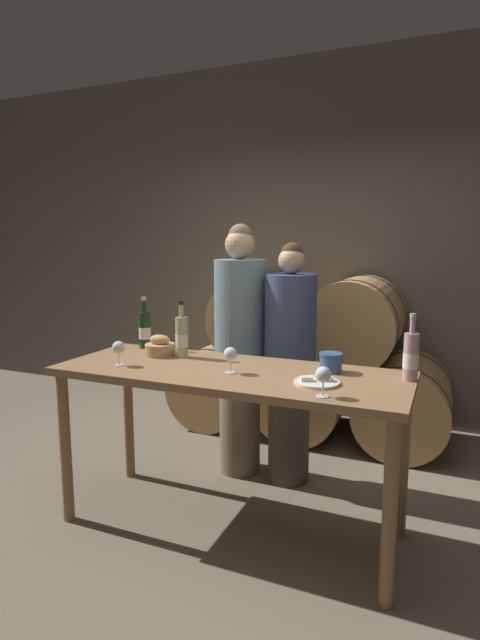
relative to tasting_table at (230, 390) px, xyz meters
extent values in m
plane|color=#726654|center=(0.00, 0.00, -0.80)|extent=(10.00, 10.00, 0.00)
cube|color=#60594F|center=(0.00, 2.13, 0.80)|extent=(10.00, 0.12, 3.20)
cylinder|color=tan|center=(-0.79, 1.58, -0.45)|extent=(0.69, 0.86, 0.69)
cylinder|color=#2D2D33|center=(-0.79, 1.31, -0.45)|extent=(0.71, 0.02, 0.71)
cylinder|color=#2D2D33|center=(-0.79, 1.86, -0.45)|extent=(0.71, 0.02, 0.71)
cylinder|color=tan|center=(0.00, 1.58, -0.45)|extent=(0.69, 0.86, 0.69)
cylinder|color=#2D2D33|center=(0.00, 1.31, -0.45)|extent=(0.71, 0.02, 0.71)
cylinder|color=#2D2D33|center=(0.00, 1.86, -0.45)|extent=(0.71, 0.02, 0.71)
cylinder|color=tan|center=(0.79, 1.58, -0.45)|extent=(0.69, 0.86, 0.69)
cylinder|color=#2D2D33|center=(0.79, 1.31, -0.45)|extent=(0.71, 0.02, 0.71)
cylinder|color=#2D2D33|center=(0.79, 1.86, -0.45)|extent=(0.71, 0.02, 0.71)
cylinder|color=tan|center=(-0.39, 1.58, 0.17)|extent=(0.69, 0.86, 0.69)
cylinder|color=#2D2D33|center=(-0.39, 1.31, 0.17)|extent=(0.71, 0.02, 0.71)
cylinder|color=#2D2D33|center=(-0.39, 1.86, 0.17)|extent=(0.71, 0.02, 0.71)
cylinder|color=tan|center=(0.39, 1.58, 0.17)|extent=(0.69, 0.86, 0.69)
cylinder|color=#2D2D33|center=(0.39, 1.31, 0.17)|extent=(0.71, 0.02, 0.71)
cylinder|color=#2D2D33|center=(0.39, 1.86, 0.17)|extent=(0.71, 0.02, 0.71)
cylinder|color=olive|center=(-0.89, -0.30, -0.36)|extent=(0.06, 0.06, 0.87)
cylinder|color=olive|center=(0.89, -0.30, -0.36)|extent=(0.06, 0.06, 0.87)
cylinder|color=olive|center=(-0.89, 0.30, -0.36)|extent=(0.06, 0.06, 0.87)
cylinder|color=olive|center=(0.89, 0.30, -0.36)|extent=(0.06, 0.06, 0.87)
cube|color=olive|center=(0.00, 0.00, 0.09)|extent=(1.90, 0.72, 0.04)
cylinder|color=#756651|center=(-0.23, 0.68, -0.39)|extent=(0.28, 0.28, 0.83)
cylinder|color=gray|center=(-0.23, 0.68, 0.35)|extent=(0.34, 0.34, 0.65)
sphere|color=tan|center=(-0.23, 0.68, 0.78)|extent=(0.20, 0.20, 0.20)
sphere|color=#75604C|center=(-0.23, 0.69, 0.83)|extent=(0.16, 0.16, 0.16)
cylinder|color=#4C4238|center=(0.13, 0.68, -0.41)|extent=(0.27, 0.27, 0.78)
cylinder|color=#3D4C75|center=(0.13, 0.68, 0.28)|extent=(0.33, 0.33, 0.61)
sphere|color=tan|center=(0.13, 0.68, 0.68)|extent=(0.17, 0.17, 0.17)
sphere|color=#47331E|center=(0.13, 0.69, 0.72)|extent=(0.14, 0.14, 0.14)
cylinder|color=#193819|center=(-0.73, 0.30, 0.23)|extent=(0.07, 0.07, 0.23)
cylinder|color=#193819|center=(-0.73, 0.30, 0.39)|extent=(0.03, 0.03, 0.08)
cylinder|color=#B7B7BC|center=(-0.73, 0.30, 0.44)|extent=(0.03, 0.03, 0.02)
cylinder|color=white|center=(-0.73, 0.30, 0.21)|extent=(0.08, 0.08, 0.07)
cylinder|color=#ADBC7F|center=(-0.38, 0.16, 0.23)|extent=(0.07, 0.07, 0.24)
cylinder|color=#ADBC7F|center=(-0.38, 0.16, 0.39)|extent=(0.03, 0.03, 0.08)
cylinder|color=black|center=(-0.38, 0.16, 0.44)|extent=(0.03, 0.03, 0.02)
cylinder|color=white|center=(-0.38, 0.16, 0.22)|extent=(0.08, 0.08, 0.08)
cylinder|color=#BC8E93|center=(0.91, 0.16, 0.23)|extent=(0.07, 0.07, 0.24)
cylinder|color=#BC8E93|center=(0.91, 0.16, 0.39)|extent=(0.03, 0.03, 0.08)
cylinder|color=#B7B7BC|center=(0.91, 0.16, 0.44)|extent=(0.03, 0.03, 0.02)
cylinder|color=white|center=(0.91, 0.16, 0.21)|extent=(0.08, 0.08, 0.08)
cylinder|color=#335693|center=(0.51, 0.17, 0.17)|extent=(0.12, 0.12, 0.10)
cylinder|color=#335693|center=(0.51, 0.17, 0.21)|extent=(0.12, 0.12, 0.01)
cylinder|color=tan|center=(-0.53, 0.15, 0.15)|extent=(0.18, 0.18, 0.07)
ellipsoid|color=tan|center=(-0.53, 0.15, 0.21)|extent=(0.13, 0.08, 0.06)
cylinder|color=white|center=(0.50, -0.08, 0.12)|extent=(0.22, 0.22, 0.01)
cube|color=#E0CC7F|center=(0.55, -0.06, 0.14)|extent=(0.07, 0.06, 0.02)
cube|color=beige|center=(0.46, -0.10, 0.14)|extent=(0.07, 0.06, 0.02)
cylinder|color=white|center=(-0.61, -0.15, 0.12)|extent=(0.06, 0.06, 0.00)
cylinder|color=white|center=(-0.61, -0.15, 0.15)|extent=(0.01, 0.01, 0.07)
sphere|color=white|center=(-0.61, -0.15, 0.22)|extent=(0.07, 0.07, 0.07)
cylinder|color=white|center=(0.03, -0.06, 0.12)|extent=(0.06, 0.06, 0.00)
cylinder|color=white|center=(0.03, -0.06, 0.15)|extent=(0.01, 0.01, 0.07)
sphere|color=white|center=(0.03, -0.06, 0.22)|extent=(0.07, 0.07, 0.07)
cylinder|color=white|center=(0.58, -0.27, 0.12)|extent=(0.06, 0.06, 0.00)
cylinder|color=white|center=(0.58, -0.27, 0.15)|extent=(0.01, 0.01, 0.07)
sphere|color=white|center=(0.58, -0.27, 0.22)|extent=(0.07, 0.07, 0.07)
camera|label=1|loc=(1.08, -2.38, 0.79)|focal=28.00mm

